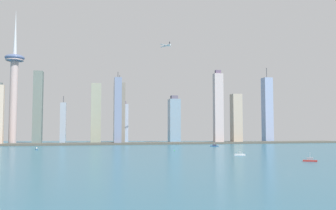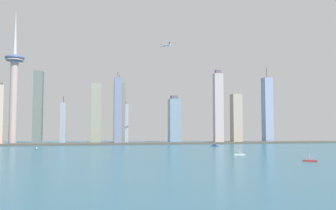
# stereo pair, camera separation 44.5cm
# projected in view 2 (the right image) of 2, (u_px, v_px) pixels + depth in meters

# --- Properties ---
(ground_plane) EXTENTS (6000.00, 6000.00, 0.00)m
(ground_plane) POSITION_uv_depth(u_px,v_px,m) (289.00, 171.00, 279.21)
(ground_plane) COLOR #2C627D
(waterfront_pier) EXTENTS (879.49, 52.88, 3.74)m
(waterfront_pier) POSITION_uv_depth(u_px,v_px,m) (159.00, 143.00, 787.91)
(waterfront_pier) COLOR #504E45
(waterfront_pier) RESTS_ON ground
(observation_tower) EXTENTS (40.92, 40.92, 293.93)m
(observation_tower) POSITION_uv_depth(u_px,v_px,m) (14.00, 80.00, 769.55)
(observation_tower) COLOR #BEA5A2
(observation_tower) RESTS_ON ground
(skyscraper_0) EXTENTS (19.99, 24.57, 165.35)m
(skyscraper_0) POSITION_uv_depth(u_px,v_px,m) (38.00, 107.00, 814.33)
(skyscraper_0) COLOR slate
(skyscraper_0) RESTS_ON ground
(skyscraper_1) EXTENTS (15.56, 23.46, 159.00)m
(skyscraper_1) POSITION_uv_depth(u_px,v_px,m) (118.00, 111.00, 782.67)
(skyscraper_1) COLOR #7381A2
(skyscraper_1) RESTS_ON ground
(skyscraper_2) EXTENTS (21.13, 26.83, 88.31)m
(skyscraper_2) POSITION_uv_depth(u_px,v_px,m) (236.00, 130.00, 951.55)
(skyscraper_2) COLOR #97B6B5
(skyscraper_2) RESTS_ON ground
(skyscraper_3) EXTENTS (20.89, 14.71, 169.70)m
(skyscraper_3) POSITION_uv_depth(u_px,v_px,m) (218.00, 108.00, 823.58)
(skyscraper_3) COLOR #BFAEAF
(skyscraper_3) RESTS_ON ground
(skyscraper_4) EXTENTS (25.39, 27.62, 101.42)m
(skyscraper_4) POSITION_uv_depth(u_px,v_px,m) (123.00, 123.00, 878.67)
(skyscraper_4) COLOR #A5B0CA
(skyscraper_4) RESTS_ON ground
(skyscraper_5) EXTENTS (26.43, 27.50, 114.92)m
(skyscraper_5) POSITION_uv_depth(u_px,v_px,m) (174.00, 120.00, 872.33)
(skyscraper_5) COLOR #7896AD
(skyscraper_5) RESTS_ON ground
(skyscraper_6) EXTENTS (12.61, 20.27, 108.31)m
(skyscraper_6) POSITION_uv_depth(u_px,v_px,m) (63.00, 123.00, 810.56)
(skyscraper_6) COLOR #95A2B2
(skyscraper_6) RESTS_ON ground
(skyscraper_7) EXTENTS (24.75, 24.31, 157.88)m
(skyscraper_7) POSITION_uv_depth(u_px,v_px,m) (119.00, 113.00, 821.40)
(skyscraper_7) COLOR gray
(skyscraper_7) RESTS_ON ground
(skyscraper_8) EXTENTS (21.87, 22.26, 188.26)m
(skyscraper_8) POSITION_uv_depth(u_px,v_px,m) (267.00, 110.00, 899.09)
(skyscraper_8) COLOR #8FA1C9
(skyscraper_8) RESTS_ON ground
(skyscraper_9) EXTENTS (22.90, 21.79, 115.79)m
(skyscraper_9) POSITION_uv_depth(u_px,v_px,m) (236.00, 119.00, 843.45)
(skyscraper_9) COLOR #B2A28E
(skyscraper_9) RESTS_ON ground
(skyscraper_11) EXTENTS (22.41, 14.43, 136.66)m
(skyscraper_11) POSITION_uv_depth(u_px,v_px,m) (96.00, 113.00, 805.92)
(skyscraper_11) COLOR gray
(skyscraper_11) RESTS_ON ground
(boat_0) EXTENTS (17.25, 10.71, 6.73)m
(boat_0) POSITION_uv_depth(u_px,v_px,m) (214.00, 146.00, 683.83)
(boat_0) COLOR navy
(boat_0) RESTS_ON ground
(boat_1) EXTENTS (13.59, 9.84, 7.87)m
(boat_1) POSITION_uv_depth(u_px,v_px,m) (240.00, 154.00, 448.87)
(boat_1) COLOR white
(boat_1) RESTS_ON ground
(boat_2) EXTENTS (13.56, 10.94, 9.31)m
(boat_2) POSITION_uv_depth(u_px,v_px,m) (310.00, 160.00, 363.97)
(boat_2) COLOR #B32722
(boat_2) RESTS_ON ground
(boat_4) EXTENTS (4.77, 10.47, 3.83)m
(boat_4) POSITION_uv_depth(u_px,v_px,m) (37.00, 149.00, 573.59)
(boat_4) COLOR #25507D
(boat_4) RESTS_ON ground
(channel_buoy_0) EXTENTS (1.16, 1.16, 1.86)m
(channel_buoy_0) POSITION_uv_depth(u_px,v_px,m) (174.00, 150.00, 545.58)
(channel_buoy_0) COLOR green
(channel_buoy_0) RESTS_ON ground
(airplane) EXTENTS (26.53, 27.04, 7.65)m
(airplane) POSITION_uv_depth(u_px,v_px,m) (165.00, 46.00, 747.49)
(airplane) COLOR silver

